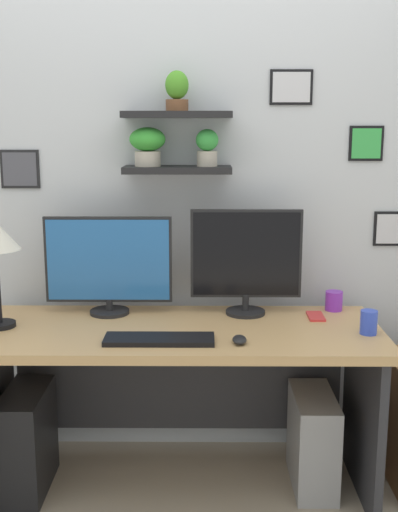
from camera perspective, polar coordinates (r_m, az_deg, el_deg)
name	(u,v)px	position (r m, az deg, el deg)	size (l,w,h in m)	color
ground_plane	(177,487)	(3.08, -1.98, -19.73)	(8.00, 8.00, 0.00)	tan
back_wall_assembly	(178,177)	(3.08, -1.86, 7.01)	(4.40, 0.24, 2.70)	silver
desk	(176,368)	(2.89, -2.01, -9.89)	(1.76, 0.68, 0.75)	tan
monitor_left	(108,264)	(2.95, -8.00, -0.70)	(0.58, 0.18, 0.45)	black
monitor_right	(246,259)	(2.92, 4.18, -0.28)	(0.50, 0.18, 0.48)	black
keyboard	(159,339)	(2.60, -3.53, -7.36)	(0.44, 0.14, 0.02)	black
computer_mouse	(239,340)	(2.58, 3.60, -7.39)	(0.06, 0.09, 0.03)	black
cell_phone	(316,316)	(2.96, 10.28, -5.26)	(0.07, 0.14, 0.01)	red
coffee_mug	(334,301)	(3.07, 11.83, -3.90)	(0.08, 0.08, 0.09)	purple
pen_cup	(369,322)	(2.77, 14.77, -5.69)	(0.07, 0.07, 0.10)	blue
computer_tower_left	(27,441)	(3.06, -14.95, -15.48)	(0.18, 0.40, 0.46)	black
computer_tower_right	(313,440)	(3.05, 10.02, -15.72)	(0.18, 0.40, 0.43)	#99999E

